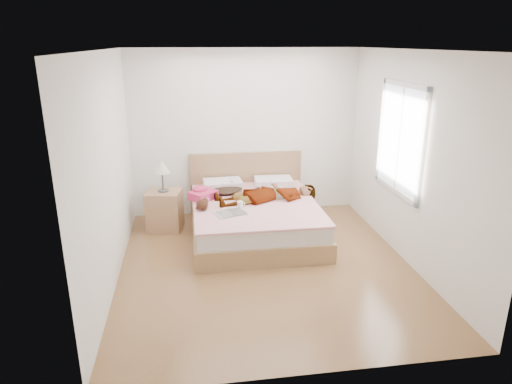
# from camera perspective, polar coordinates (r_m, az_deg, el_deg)

# --- Properties ---
(ground) EXTENTS (4.00, 4.00, 0.00)m
(ground) POSITION_cam_1_polar(r_m,az_deg,el_deg) (5.82, 1.25, -9.19)
(ground) COLOR #57351B
(ground) RESTS_ON ground
(woman) EXTENTS (1.63, 0.86, 0.21)m
(woman) POSITION_cam_1_polar(r_m,az_deg,el_deg) (6.61, 1.54, 0.07)
(woman) COLOR white
(woman) RESTS_ON bed
(hair) EXTENTS (0.66, 0.73, 0.09)m
(hair) POSITION_cam_1_polar(r_m,az_deg,el_deg) (6.98, -3.71, 0.51)
(hair) COLOR black
(hair) RESTS_ON bed
(phone) EXTENTS (0.07, 0.11, 0.06)m
(phone) POSITION_cam_1_polar(r_m,az_deg,el_deg) (6.90, -3.12, 1.62)
(phone) COLOR silver
(phone) RESTS_ON bed
(room_shell) EXTENTS (4.00, 4.00, 4.00)m
(room_shell) POSITION_cam_1_polar(r_m,az_deg,el_deg) (6.12, 17.57, 6.29)
(room_shell) COLOR white
(room_shell) RESTS_ON ground
(bed) EXTENTS (1.80, 2.08, 1.00)m
(bed) POSITION_cam_1_polar(r_m,az_deg,el_deg) (6.63, -0.24, -2.98)
(bed) COLOR olive
(bed) RESTS_ON ground
(towel) EXTENTS (0.46, 0.45, 0.19)m
(towel) POSITION_cam_1_polar(r_m,az_deg,el_deg) (6.65, -6.73, -0.21)
(towel) COLOR #D83A75
(towel) RESTS_ON bed
(magazine) EXTENTS (0.48, 0.39, 0.02)m
(magazine) POSITION_cam_1_polar(r_m,az_deg,el_deg) (6.06, -3.11, -2.65)
(magazine) COLOR silver
(magazine) RESTS_ON bed
(coffee_mug) EXTENTS (0.11, 0.08, 0.09)m
(coffee_mug) POSITION_cam_1_polar(r_m,az_deg,el_deg) (6.28, -2.00, -1.54)
(coffee_mug) COLOR white
(coffee_mug) RESTS_ON bed
(plush_toy) EXTENTS (0.22, 0.28, 0.14)m
(plush_toy) POSITION_cam_1_polar(r_m,az_deg,el_deg) (6.24, -6.69, -1.51)
(plush_toy) COLOR black
(plush_toy) RESTS_ON bed
(nightstand) EXTENTS (0.56, 0.52, 1.05)m
(nightstand) POSITION_cam_1_polar(r_m,az_deg,el_deg) (6.89, -11.37, -1.87)
(nightstand) COLOR #926343
(nightstand) RESTS_ON ground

